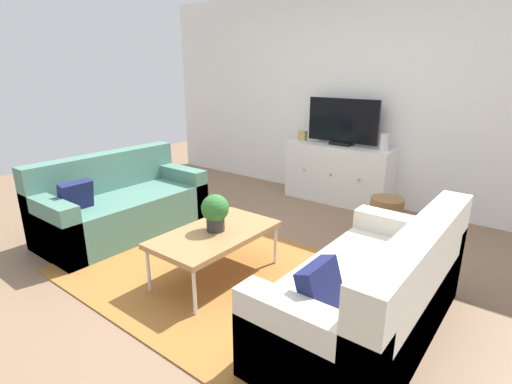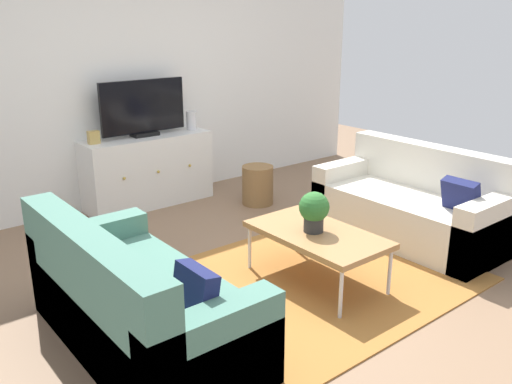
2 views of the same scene
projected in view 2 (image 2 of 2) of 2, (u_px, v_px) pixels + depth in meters
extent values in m
plane|color=#84664C|center=(292.00, 276.00, 4.30)|extent=(10.00, 10.00, 0.00)
cube|color=white|center=(133.00, 77.00, 5.77)|extent=(6.40, 0.12, 2.70)
cube|color=#9E662D|center=(305.00, 282.00, 4.19)|extent=(2.50, 1.90, 0.01)
cube|color=#4C7A6B|center=(144.00, 313.00, 3.36)|extent=(0.82, 1.71, 0.43)
cube|color=#4C7A6B|center=(93.00, 299.00, 3.11)|extent=(0.20, 1.71, 0.83)
cube|color=#4C7A6B|center=(93.00, 260.00, 3.90)|extent=(0.82, 0.18, 0.58)
cube|color=#4C7A6B|center=(214.00, 360.00, 2.77)|extent=(0.82, 0.18, 0.58)
cube|color=#191E4C|center=(195.00, 294.00, 2.89)|extent=(0.15, 0.30, 0.31)
cube|color=beige|center=(408.00, 216.00, 4.97)|extent=(0.82, 1.71, 0.43)
cube|color=beige|center=(430.00, 189.00, 5.09)|extent=(0.20, 1.71, 0.83)
cube|color=beige|center=(346.00, 189.00, 5.51)|extent=(0.82, 0.18, 0.58)
cube|color=beige|center=(487.00, 233.00, 4.38)|extent=(0.82, 0.18, 0.58)
cube|color=#191E4C|center=(461.00, 197.00, 4.45)|extent=(0.18, 0.30, 0.32)
cube|color=#A37547|center=(317.00, 234.00, 4.09)|extent=(0.60, 1.07, 0.04)
cylinder|color=silver|center=(341.00, 294.00, 3.63)|extent=(0.03, 0.03, 0.37)
cylinder|color=silver|center=(390.00, 272.00, 3.95)|extent=(0.03, 0.03, 0.37)
cylinder|color=silver|center=(250.00, 248.00, 4.36)|extent=(0.03, 0.03, 0.37)
cylinder|color=silver|center=(297.00, 232.00, 4.68)|extent=(0.03, 0.03, 0.37)
cylinder|color=#2D2D2D|center=(313.00, 225.00, 4.07)|extent=(0.15, 0.15, 0.11)
sphere|color=#2D6B2D|center=(314.00, 207.00, 4.03)|extent=(0.23, 0.23, 0.23)
cube|color=white|center=(148.00, 171.00, 5.84)|extent=(1.38, 0.44, 0.76)
sphere|color=#B79338|center=(124.00, 178.00, 5.43)|extent=(0.03, 0.03, 0.03)
sphere|color=#B79338|center=(158.00, 172.00, 5.66)|extent=(0.03, 0.03, 0.03)
sphere|color=#B79338|center=(190.00, 166.00, 5.89)|extent=(0.03, 0.03, 0.03)
cube|color=black|center=(145.00, 134.00, 5.73)|extent=(0.28, 0.16, 0.04)
cube|color=black|center=(143.00, 106.00, 5.64)|extent=(0.95, 0.04, 0.55)
cylinder|color=silver|center=(191.00, 120.00, 6.03)|extent=(0.11, 0.11, 0.20)
cube|color=tan|center=(94.00, 137.00, 5.36)|extent=(0.11, 0.07, 0.13)
cylinder|color=olive|center=(258.00, 185.00, 5.90)|extent=(0.34, 0.34, 0.42)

